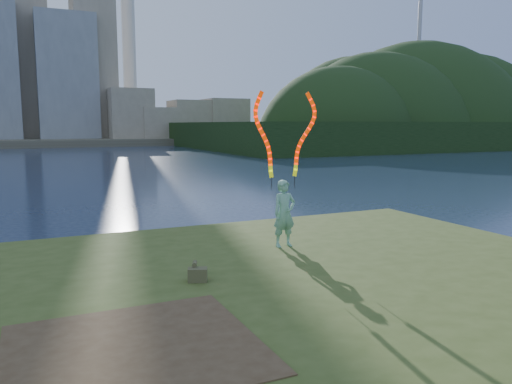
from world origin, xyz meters
name	(u,v)px	position (x,y,z in m)	size (l,w,h in m)	color
ground	(211,303)	(0.00, 0.00, 0.00)	(320.00, 320.00, 0.00)	#1A2742
grassy_knoll	(258,329)	(0.00, -2.30, 0.34)	(20.00, 18.00, 0.80)	#3C4C1B
dirt_patch	(134,348)	(-2.20, -3.20, 0.81)	(3.20, 3.00, 0.02)	#47331E
far_shore	(45,141)	(0.00, 95.00, 0.60)	(320.00, 40.00, 1.20)	#4F4A3A
wooded_hill	(413,144)	(59.57, 59.96, 0.16)	(78.00, 50.00, 63.00)	black
woman_with_ribbons	(284,188)	(2.18, 0.91, 2.21)	(2.04, 0.41, 3.99)	#136C40
canvas_bag	(197,274)	(-0.56, -0.82, 0.94)	(0.42, 0.47, 0.34)	#4A532C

